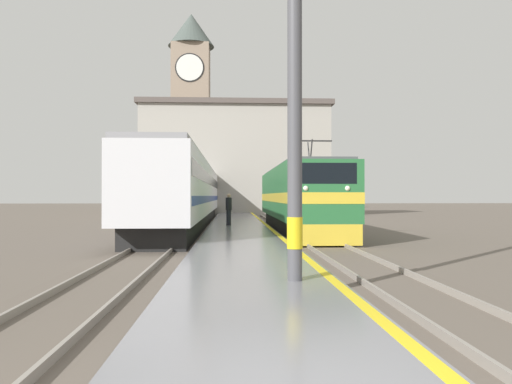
{
  "coord_description": "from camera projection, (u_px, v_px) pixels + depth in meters",
  "views": [
    {
      "loc": [
        -0.43,
        -4.04,
        1.97
      ],
      "look_at": [
        0.93,
        23.39,
        2.19
      ],
      "focal_mm": 35.0,
      "sensor_mm": 36.0,
      "label": 1
    }
  ],
  "objects": [
    {
      "name": "clock_tower",
      "position": [
        191.0,
        106.0,
        60.91
      ],
      "size": [
        5.6,
        5.6,
        24.29
      ],
      "color": "gray",
      "rests_on": "ground"
    },
    {
      "name": "ground_plane",
      "position": [
        238.0,
        225.0,
        34.0
      ],
      "size": [
        200.0,
        200.0,
        0.0
      ],
      "primitive_type": "plane",
      "color": "#60564C"
    },
    {
      "name": "person_on_platform",
      "position": [
        229.0,
        208.0,
        27.33
      ],
      "size": [
        0.34,
        0.34,
        1.74
      ],
      "color": "#23232D",
      "rests_on": "platform"
    },
    {
      "name": "rail_track_near",
      "position": [
        293.0,
        229.0,
        29.16
      ],
      "size": [
        2.84,
        140.0,
        0.16
      ],
      "color": "#60564C",
      "rests_on": "ground"
    },
    {
      "name": "platform",
      "position": [
        239.0,
        227.0,
        29.01
      ],
      "size": [
        3.3,
        140.0,
        0.38
      ],
      "color": "slate",
      "rests_on": "ground"
    },
    {
      "name": "station_building",
      "position": [
        235.0,
        159.0,
        51.07
      ],
      "size": [
        19.27,
        6.77,
        11.42
      ],
      "color": "#A8A399",
      "rests_on": "ground"
    },
    {
      "name": "passenger_train",
      "position": [
        196.0,
        193.0,
        39.68
      ],
      "size": [
        2.92,
        46.58,
        4.09
      ],
      "color": "black",
      "rests_on": "ground"
    },
    {
      "name": "rail_track_far",
      "position": [
        183.0,
        230.0,
        28.85
      ],
      "size": [
        2.83,
        140.0,
        0.16
      ],
      "color": "#60564C",
      "rests_on": "ground"
    },
    {
      "name": "locomotive_train",
      "position": [
        298.0,
        199.0,
        26.74
      ],
      "size": [
        2.92,
        16.06,
        4.53
      ],
      "color": "black",
      "rests_on": "ground"
    },
    {
      "name": "catenary_mast",
      "position": [
        299.0,
        69.0,
        9.49
      ],
      "size": [
        2.69,
        0.3,
        8.12
      ],
      "color": "#4C4C51",
      "rests_on": "platform"
    }
  ]
}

